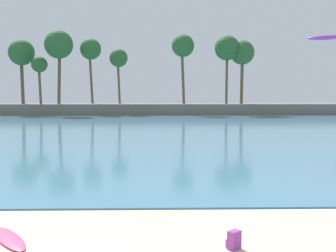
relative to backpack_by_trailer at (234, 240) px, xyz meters
The scene contains 5 objects.
sea 52.02m from the backpack_by_trailer, 93.82° to the left, with size 220.00×97.01×0.06m, color teal.
palm_headland 60.67m from the backpack_by_trailer, 94.90° to the left, with size 84.01×6.55×13.53m.
backpack_by_trailer is the anchor object (origin of this frame).
surfboard 5.52m from the backpack_by_trailer, behind, with size 2.10×0.52×0.08m, color #E04C7F.
kite_aloft_high_over_bay 37.42m from the backpack_by_trailer, 65.71° to the left, with size 3.45×1.17×0.48m, color purple.
Camera 1 is at (1.69, -7.09, 3.66)m, focal length 45.73 mm.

